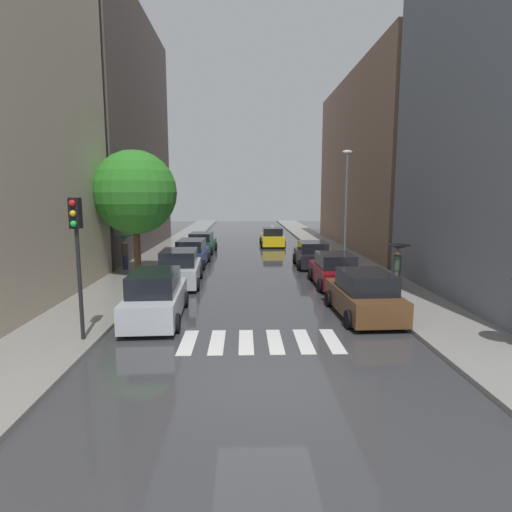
% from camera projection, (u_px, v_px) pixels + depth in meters
% --- Properties ---
extents(ground_plane, '(28.00, 72.00, 0.04)m').
position_uv_depth(ground_plane, '(250.00, 251.00, 33.90)').
color(ground_plane, '#363639').
extents(sidewalk_left, '(3.00, 72.00, 0.15)m').
position_uv_depth(sidewalk_left, '(169.00, 250.00, 33.69)').
color(sidewalk_left, gray).
rests_on(sidewalk_left, ground).
extents(sidewalk_right, '(3.00, 72.00, 0.15)m').
position_uv_depth(sidewalk_right, '(330.00, 249.00, 34.08)').
color(sidewalk_right, gray).
rests_on(sidewalk_right, ground).
extents(crosswalk_stripes, '(4.95, 2.20, 0.01)m').
position_uv_depth(crosswalk_stripes, '(261.00, 341.00, 13.02)').
color(crosswalk_stripes, silver).
rests_on(crosswalk_stripes, ground).
extents(building_left_mid, '(6.00, 18.90, 18.32)m').
position_uv_depth(building_left_mid, '(108.00, 134.00, 32.41)').
color(building_left_mid, '#564C47').
rests_on(building_left_mid, ground).
extents(building_right_mid, '(6.00, 21.88, 14.12)m').
position_uv_depth(building_right_mid, '(382.00, 163.00, 34.74)').
color(building_right_mid, '#8C6B56').
rests_on(building_right_mid, ground).
extents(parked_car_left_nearest, '(2.17, 4.82, 1.81)m').
position_uv_depth(parked_car_left_nearest, '(156.00, 297.00, 15.18)').
color(parked_car_left_nearest, '#B2B7BF').
rests_on(parked_car_left_nearest, ground).
extents(parked_car_left_second, '(2.30, 4.49, 1.80)m').
position_uv_depth(parked_car_left_second, '(180.00, 269.00, 20.97)').
color(parked_car_left_second, '#B2B7BF').
rests_on(parked_car_left_second, ground).
extents(parked_car_left_third, '(2.07, 4.77, 1.71)m').
position_uv_depth(parked_car_left_third, '(192.00, 254.00, 26.48)').
color(parked_car_left_third, navy).
rests_on(parked_car_left_third, ground).
extents(parked_car_left_fourth, '(2.19, 4.36, 1.58)m').
position_uv_depth(parked_car_left_fourth, '(202.00, 243.00, 32.45)').
color(parked_car_left_fourth, '#0C4C2D').
rests_on(parked_car_left_fourth, ground).
extents(parked_car_right_nearest, '(2.25, 4.42, 1.72)m').
position_uv_depth(parked_car_right_nearest, '(364.00, 295.00, 15.59)').
color(parked_car_right_nearest, brown).
rests_on(parked_car_right_nearest, ground).
extents(parked_car_right_second, '(2.08, 4.25, 1.64)m').
position_uv_depth(parked_car_right_second, '(334.00, 271.00, 20.79)').
color(parked_car_right_second, maroon).
rests_on(parked_car_right_second, ground).
extents(parked_car_right_third, '(2.13, 4.12, 1.59)m').
position_uv_depth(parked_car_right_third, '(312.00, 255.00, 26.24)').
color(parked_car_right_third, black).
rests_on(parked_car_right_third, ground).
extents(taxi_midroad, '(2.07, 4.33, 1.81)m').
position_uv_depth(taxi_midroad, '(272.00, 237.00, 36.56)').
color(taxi_midroad, yellow).
rests_on(taxi_midroad, ground).
extents(pedestrian_foreground, '(1.09, 1.09, 1.98)m').
position_uv_depth(pedestrian_foreground, '(125.00, 244.00, 24.48)').
color(pedestrian_foreground, navy).
rests_on(pedestrian_foreground, sidewalk_left).
extents(pedestrian_by_kerb, '(1.11, 1.11, 2.03)m').
position_uv_depth(pedestrian_by_kerb, '(398.00, 255.00, 19.72)').
color(pedestrian_by_kerb, brown).
rests_on(pedestrian_by_kerb, sidewalk_right).
extents(street_tree_left, '(4.44, 4.44, 6.70)m').
position_uv_depth(street_tree_left, '(135.00, 193.00, 22.21)').
color(street_tree_left, '#513823').
rests_on(street_tree_left, sidewalk_left).
extents(traffic_light_left_corner, '(0.30, 0.42, 4.30)m').
position_uv_depth(traffic_light_left_corner, '(77.00, 237.00, 12.35)').
color(traffic_light_left_corner, black).
rests_on(traffic_light_left_corner, sidewalk_left).
extents(lamp_post_right, '(0.60, 0.28, 6.92)m').
position_uv_depth(lamp_post_right, '(346.00, 201.00, 24.74)').
color(lamp_post_right, '#595B60').
rests_on(lamp_post_right, sidewalk_right).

